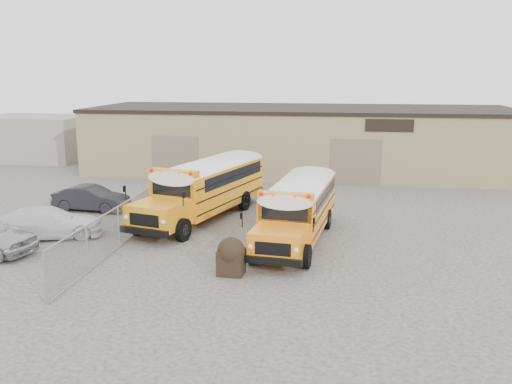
# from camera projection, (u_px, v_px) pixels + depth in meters

# --- Properties ---
(ground) EXTENTS (120.00, 120.00, 0.00)m
(ground) POSITION_uv_depth(u_px,v_px,m) (261.00, 255.00, 23.04)
(ground) COLOR #3A3835
(ground) RESTS_ON ground
(warehouse) EXTENTS (30.20, 10.20, 4.67)m
(warehouse) POSITION_uv_depth(u_px,v_px,m) (300.00, 139.00, 41.86)
(warehouse) COLOR #8C7F57
(warehouse) RESTS_ON ground
(chainlink_fence) EXTENTS (0.07, 18.07, 1.81)m
(chainlink_fence) POSITION_uv_depth(u_px,v_px,m) (143.00, 210.00, 26.64)
(chainlink_fence) COLOR #919399
(chainlink_fence) RESTS_ON ground
(distant_building_left) EXTENTS (8.00, 6.00, 3.60)m
(distant_building_left) POSITION_uv_depth(u_px,v_px,m) (36.00, 138.00, 47.19)
(distant_building_left) COLOR gray
(distant_building_left) RESTS_ON ground
(school_bus_left) EXTENTS (5.00, 10.29, 2.93)m
(school_bus_left) POSITION_uv_depth(u_px,v_px,m) (255.00, 166.00, 34.10)
(school_bus_left) COLOR orange
(school_bus_left) RESTS_ON ground
(school_bus_right) EXTENTS (3.18, 9.28, 2.66)m
(school_bus_right) POSITION_uv_depth(u_px,v_px,m) (317.00, 181.00, 30.20)
(school_bus_right) COLOR orange
(school_bus_right) RESTS_ON ground
(tarp_bundle) EXTENTS (1.02, 1.02, 1.40)m
(tarp_bundle) POSITION_uv_depth(u_px,v_px,m) (231.00, 256.00, 20.70)
(tarp_bundle) COLOR black
(tarp_bundle) RESTS_ON ground
(car_white) EXTENTS (5.14, 3.49, 1.38)m
(car_white) POSITION_uv_depth(u_px,v_px,m) (48.00, 222.00, 25.30)
(car_white) COLOR silver
(car_white) RESTS_ON ground
(car_dark) EXTENTS (4.14, 1.77, 1.33)m
(car_dark) POSITION_uv_depth(u_px,v_px,m) (91.00, 198.00, 30.17)
(car_dark) COLOR black
(car_dark) RESTS_ON ground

